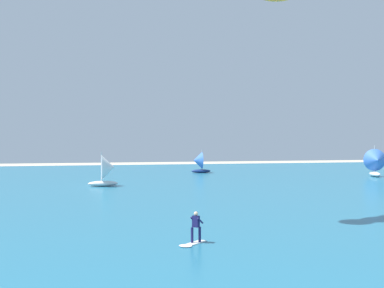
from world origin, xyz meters
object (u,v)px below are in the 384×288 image
at_px(sailboat_mid_left, 198,162).
at_px(sailboat_near_shore, 376,163).
at_px(kitesurfer, 194,232).
at_px(sailboat_anchored_offshore, 107,170).

bearing_deg(sailboat_mid_left, sailboat_near_shore, -30.48).
relative_size(kitesurfer, sailboat_anchored_offshore, 0.44).
distance_m(sailboat_anchored_offshore, sailboat_mid_left, 25.26).
distance_m(sailboat_near_shore, sailboat_mid_left, 27.48).
bearing_deg(sailboat_near_shore, kitesurfer, -133.62).
bearing_deg(kitesurfer, sailboat_mid_left, 76.23).
bearing_deg(kitesurfer, sailboat_near_shore, 46.38).
height_order(sailboat_anchored_offshore, sailboat_near_shore, sailboat_near_shore).
xyz_separation_m(kitesurfer, sailboat_near_shore, (36.49, 38.29, 1.52)).
height_order(sailboat_anchored_offshore, sailboat_mid_left, sailboat_anchored_offshore).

